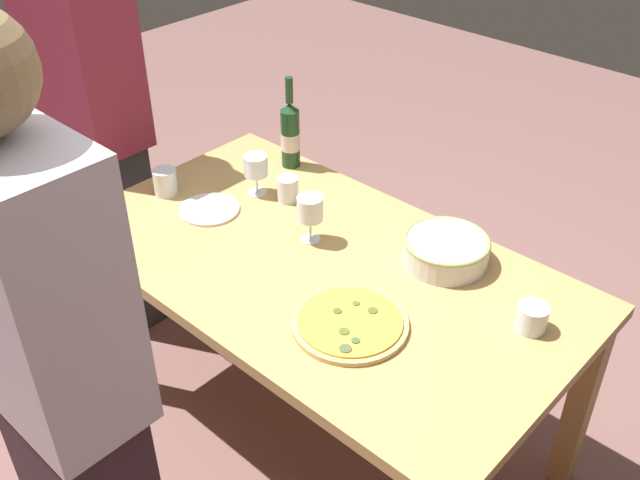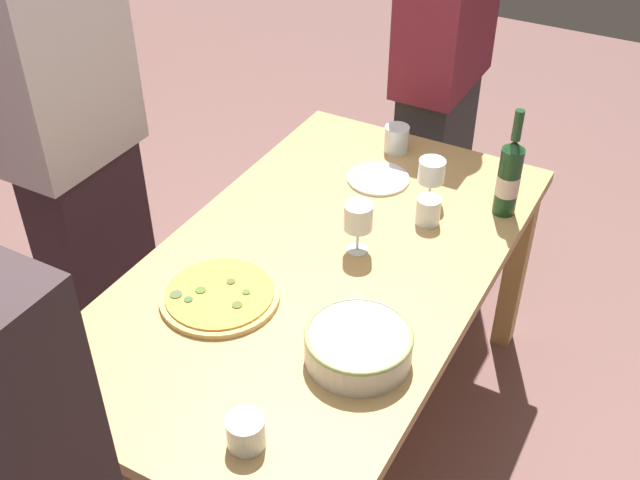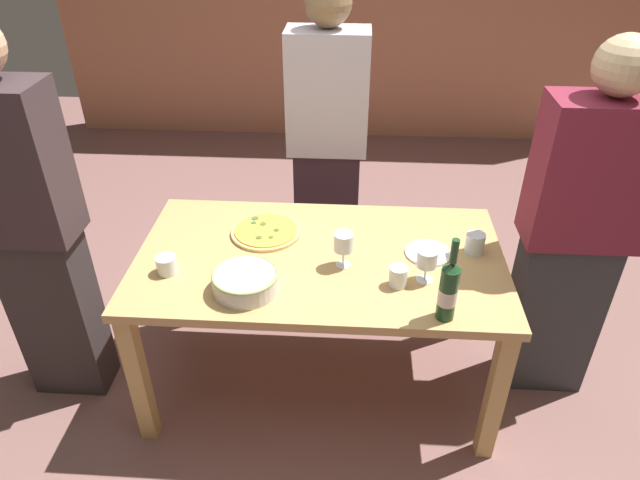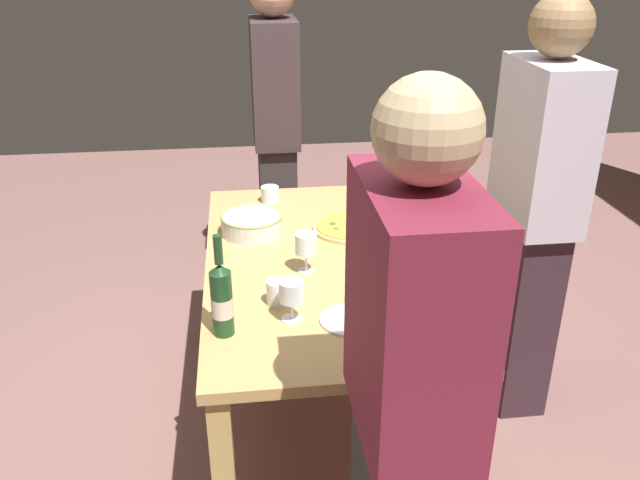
# 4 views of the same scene
# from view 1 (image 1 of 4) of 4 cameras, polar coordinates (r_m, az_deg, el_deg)

# --- Properties ---
(ground_plane) EXTENTS (8.00, 8.00, 0.00)m
(ground_plane) POSITION_cam_1_polar(r_m,az_deg,el_deg) (2.74, -0.00, -14.38)
(ground_plane) COLOR #7E5752
(dining_table) EXTENTS (1.60, 0.90, 0.75)m
(dining_table) POSITION_cam_1_polar(r_m,az_deg,el_deg) (2.28, -0.00, -3.57)
(dining_table) COLOR tan
(dining_table) RESTS_ON ground
(pizza) EXTENTS (0.32, 0.32, 0.02)m
(pizza) POSITION_cam_1_polar(r_m,az_deg,el_deg) (1.99, 2.36, -6.52)
(pizza) COLOR #D9B46A
(pizza) RESTS_ON dining_table
(serving_bowl) EXTENTS (0.26, 0.26, 0.08)m
(serving_bowl) POSITION_cam_1_polar(r_m,az_deg,el_deg) (2.23, 9.84, -0.72)
(serving_bowl) COLOR silver
(serving_bowl) RESTS_ON dining_table
(wine_bottle) EXTENTS (0.07, 0.07, 0.35)m
(wine_bottle) POSITION_cam_1_polar(r_m,az_deg,el_deg) (2.68, -2.35, 8.30)
(wine_bottle) COLOR #1B4221
(wine_bottle) RESTS_ON dining_table
(wine_glass_near_pizza) EXTENTS (0.08, 0.08, 0.15)m
(wine_glass_near_pizza) POSITION_cam_1_polar(r_m,az_deg,el_deg) (2.52, -5.05, 5.68)
(wine_glass_near_pizza) COLOR white
(wine_glass_near_pizza) RESTS_ON dining_table
(wine_glass_by_bottle) EXTENTS (0.08, 0.08, 0.16)m
(wine_glass_by_bottle) POSITION_cam_1_polar(r_m,az_deg,el_deg) (2.26, -0.78, 2.42)
(wine_glass_by_bottle) COLOR white
(wine_glass_by_bottle) RESTS_ON dining_table
(cup_amber) EXTENTS (0.09, 0.09, 0.08)m
(cup_amber) POSITION_cam_1_polar(r_m,az_deg,el_deg) (2.05, 16.29, -5.87)
(cup_amber) COLOR white
(cup_amber) RESTS_ON dining_table
(cup_ceramic) EXTENTS (0.07, 0.07, 0.09)m
(cup_ceramic) POSITION_cam_1_polar(r_m,az_deg,el_deg) (2.51, -2.54, 4.03)
(cup_ceramic) COLOR white
(cup_ceramic) RESTS_ON dining_table
(cup_spare) EXTENTS (0.08, 0.08, 0.09)m
(cup_spare) POSITION_cam_1_polar(r_m,az_deg,el_deg) (2.60, -12.05, 4.50)
(cup_spare) COLOR white
(cup_spare) RESTS_ON dining_table
(side_plate) EXTENTS (0.20, 0.20, 0.01)m
(side_plate) POSITION_cam_1_polar(r_m,az_deg,el_deg) (2.49, -8.67, 2.38)
(side_plate) COLOR white
(side_plate) RESTS_ON dining_table
(person_host) EXTENTS (0.46, 0.24, 1.69)m
(person_host) POSITION_cam_1_polar(r_m,az_deg,el_deg) (2.89, -17.34, 8.12)
(person_host) COLOR #313334
(person_host) RESTS_ON ground
(person_guest_right) EXTENTS (0.43, 0.24, 1.74)m
(person_guest_right) POSITION_cam_1_polar(r_m,az_deg,el_deg) (1.75, -19.74, -10.78)
(person_guest_right) COLOR #34212A
(person_guest_right) RESTS_ON ground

